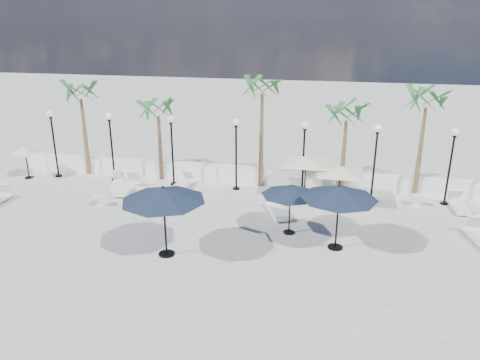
% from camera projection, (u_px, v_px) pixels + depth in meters
% --- Properties ---
extents(ground, '(100.00, 100.00, 0.00)m').
position_uv_depth(ground, '(203.00, 245.00, 19.06)').
color(ground, gray).
rests_on(ground, ground).
extents(balustrade, '(26.00, 0.30, 1.01)m').
position_uv_depth(balustrade, '(240.00, 175.00, 25.83)').
color(balustrade, white).
rests_on(balustrade, ground).
extents(lamppost_0, '(0.36, 0.36, 3.84)m').
position_uv_depth(lamppost_0, '(53.00, 134.00, 26.19)').
color(lamppost_0, black).
rests_on(lamppost_0, ground).
extents(lamppost_1, '(0.36, 0.36, 3.84)m').
position_uv_depth(lamppost_1, '(111.00, 137.00, 25.53)').
color(lamppost_1, black).
rests_on(lamppost_1, ground).
extents(lamppost_2, '(0.36, 0.36, 3.84)m').
position_uv_depth(lamppost_2, '(172.00, 141.00, 24.88)').
color(lamppost_2, black).
rests_on(lamppost_2, ground).
extents(lamppost_3, '(0.36, 0.36, 3.84)m').
position_uv_depth(lamppost_3, '(236.00, 144.00, 24.22)').
color(lamppost_3, black).
rests_on(lamppost_3, ground).
extents(lamppost_4, '(0.36, 0.36, 3.84)m').
position_uv_depth(lamppost_4, '(304.00, 148.00, 23.56)').
color(lamppost_4, black).
rests_on(lamppost_4, ground).
extents(lamppost_5, '(0.36, 0.36, 3.84)m').
position_uv_depth(lamppost_5, '(376.00, 152.00, 22.91)').
color(lamppost_5, black).
rests_on(lamppost_5, ground).
extents(lamppost_6, '(0.36, 0.36, 3.84)m').
position_uv_depth(lamppost_6, '(452.00, 156.00, 22.25)').
color(lamppost_6, black).
rests_on(lamppost_6, ground).
extents(palm_0, '(2.60, 2.60, 5.50)m').
position_uv_depth(palm_0, '(81.00, 96.00, 25.95)').
color(palm_0, brown).
rests_on(palm_0, ground).
extents(palm_1, '(2.60, 2.60, 4.70)m').
position_uv_depth(palm_1, '(158.00, 114.00, 25.37)').
color(palm_1, brown).
rests_on(palm_1, ground).
extents(palm_2, '(2.60, 2.60, 6.10)m').
position_uv_depth(palm_2, '(262.00, 92.00, 23.85)').
color(palm_2, brown).
rests_on(palm_2, ground).
extents(palm_3, '(2.60, 2.60, 4.90)m').
position_uv_depth(palm_3, '(346.00, 118.00, 23.44)').
color(palm_3, brown).
rests_on(palm_3, ground).
extents(palm_4, '(2.60, 2.60, 5.70)m').
position_uv_depth(palm_4, '(426.00, 105.00, 22.48)').
color(palm_4, brown).
rests_on(palm_4, ground).
extents(lounger_0, '(0.71, 2.16, 0.81)m').
position_uv_depth(lounger_0, '(128.00, 187.00, 24.62)').
color(lounger_0, silver).
rests_on(lounger_0, ground).
extents(lounger_2, '(0.85, 1.92, 0.69)m').
position_uv_depth(lounger_2, '(183.00, 183.00, 25.25)').
color(lounger_2, silver).
rests_on(lounger_2, ground).
extents(lounger_3, '(1.28, 2.08, 0.74)m').
position_uv_depth(lounger_3, '(118.00, 184.00, 25.06)').
color(lounger_3, silver).
rests_on(lounger_3, ground).
extents(lounger_4, '(0.89, 1.89, 0.68)m').
position_uv_depth(lounger_4, '(325.00, 193.00, 23.85)').
color(lounger_4, silver).
rests_on(lounger_4, ground).
extents(lounger_5, '(1.14, 2.11, 0.75)m').
position_uv_depth(lounger_5, '(289.00, 190.00, 24.18)').
color(lounger_5, silver).
rests_on(lounger_5, ground).
extents(lounger_6, '(1.46, 2.24, 0.80)m').
position_uv_depth(lounger_6, '(277.00, 209.00, 21.82)').
color(lounger_6, silver).
rests_on(lounger_6, ground).
extents(lounger_7, '(0.79, 1.95, 0.71)m').
position_uv_depth(lounger_7, '(459.00, 205.00, 22.35)').
color(lounger_7, silver).
rests_on(lounger_7, ground).
extents(side_table_0, '(0.54, 0.54, 0.53)m').
position_uv_depth(side_table_0, '(98.00, 200.00, 22.77)').
color(side_table_0, silver).
rests_on(side_table_0, ground).
extents(side_table_1, '(0.51, 0.51, 0.50)m').
position_uv_depth(side_table_1, '(139.00, 191.00, 23.92)').
color(side_table_1, silver).
rests_on(side_table_1, ground).
extents(side_table_2, '(0.57, 0.57, 0.55)m').
position_uv_depth(side_table_2, '(417.00, 200.00, 22.76)').
color(side_table_2, silver).
rests_on(side_table_2, ground).
extents(parasol_navy_left, '(3.24, 3.24, 2.86)m').
position_uv_depth(parasol_navy_left, '(163.00, 195.00, 17.42)').
color(parasol_navy_left, black).
rests_on(parasol_navy_left, ground).
extents(parasol_navy_mid, '(3.02, 3.02, 2.70)m').
position_uv_depth(parasol_navy_mid, '(339.00, 193.00, 17.99)').
color(parasol_navy_mid, black).
rests_on(parasol_navy_mid, ground).
extents(parasol_navy_right, '(2.46, 2.46, 2.21)m').
position_uv_depth(parasol_navy_right, '(290.00, 191.00, 19.43)').
color(parasol_navy_right, black).
rests_on(parasol_navy_right, ground).
extents(parasol_cream_sq_a, '(4.64, 4.64, 2.28)m').
position_uv_depth(parasol_cream_sq_a, '(306.00, 157.00, 23.39)').
color(parasol_cream_sq_a, black).
rests_on(parasol_cream_sq_a, ground).
extents(parasol_cream_sq_b, '(4.24, 4.24, 2.12)m').
position_uv_depth(parasol_cream_sq_b, '(340.00, 167.00, 22.33)').
color(parasol_cream_sq_b, black).
rests_on(parasol_cream_sq_b, ground).
extents(parasol_cream_small, '(1.57, 1.57, 1.93)m').
position_uv_depth(parasol_cream_small, '(25.00, 150.00, 26.20)').
color(parasol_cream_small, black).
rests_on(parasol_cream_small, ground).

